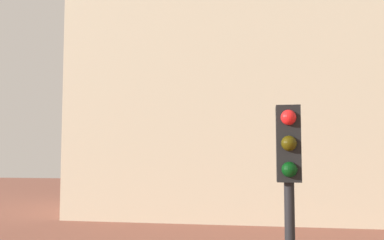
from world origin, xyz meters
name	(u,v)px	position (x,y,z in m)	size (l,w,h in m)	color
landmark_building	(259,63)	(2.08, 30.66, 11.45)	(26.21, 12.48, 37.56)	beige
traffic_light_pole	(290,238)	(2.60, 2.89, 3.49)	(0.28, 0.34, 5.03)	black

